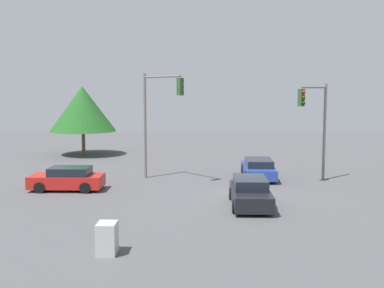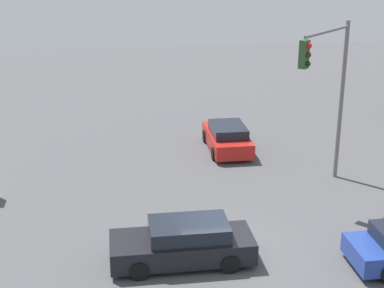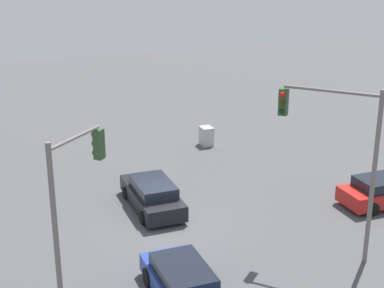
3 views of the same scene
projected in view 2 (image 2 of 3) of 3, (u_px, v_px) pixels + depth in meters
ground_plane at (222, 255)px, 19.81m from camera, size 80.00×80.00×0.00m
sedan_dark at (183, 243)px, 19.22m from camera, size 4.68×1.98×1.42m
sedan_red at (227, 137)px, 29.39m from camera, size 1.98×4.22×1.37m
traffic_signal_cross at (329, 79)px, 23.72m from camera, size 2.95×2.80×6.93m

